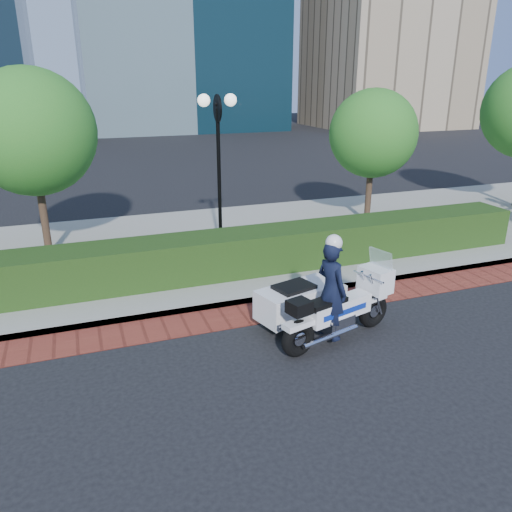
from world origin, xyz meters
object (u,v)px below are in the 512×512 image
object	(u,v)px
tree_b	(32,132)
police_motorcycle	(321,300)
lamppost	(218,150)
tree_c	(373,134)

from	to	relation	value
tree_b	police_motorcycle	world-z (taller)	tree_b
police_motorcycle	lamppost	bearing A→B (deg)	80.63
lamppost	tree_b	bearing A→B (deg)	163.89
lamppost	tree_c	size ratio (longest dim) A/B	0.98
tree_b	tree_c	xyz separation A→B (m)	(10.00, -0.00, -0.39)
lamppost	tree_c	bearing A→B (deg)	13.30
lamppost	tree_b	distance (m)	4.71
tree_b	tree_c	distance (m)	10.01
lamppost	tree_b	size ratio (longest dim) A/B	0.86
lamppost	police_motorcycle	distance (m)	5.48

